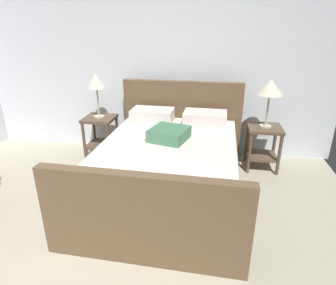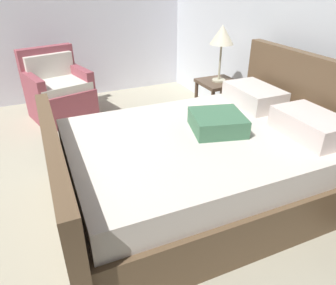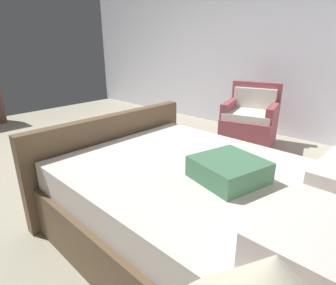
% 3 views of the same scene
% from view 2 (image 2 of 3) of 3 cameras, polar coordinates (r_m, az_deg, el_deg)
% --- Properties ---
extents(wall_back, '(5.33, 0.12, 2.90)m').
position_cam_2_polar(wall_back, '(3.46, 23.81, 21.37)').
color(wall_back, silver).
rests_on(wall_back, ground).
extents(bed, '(1.76, 2.34, 1.13)m').
position_cam_2_polar(bed, '(2.65, 6.52, -3.58)').
color(bed, brown).
rests_on(bed, ground).
extents(nightstand_left, '(0.44, 0.44, 0.60)m').
position_cam_2_polar(nightstand_left, '(3.95, 8.96, 8.26)').
color(nightstand_left, brown).
rests_on(nightstand_left, ground).
extents(table_lamp_left, '(0.27, 0.27, 0.64)m').
position_cam_2_polar(table_lamp_left, '(3.77, 9.81, 18.47)').
color(table_lamp_left, '#B7B293').
rests_on(table_lamp_left, nightstand_left).
extents(armchair, '(0.88, 0.88, 0.90)m').
position_cam_2_polar(armchair, '(4.46, -19.28, 8.62)').
color(armchair, '#94444F').
rests_on(armchair, ground).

